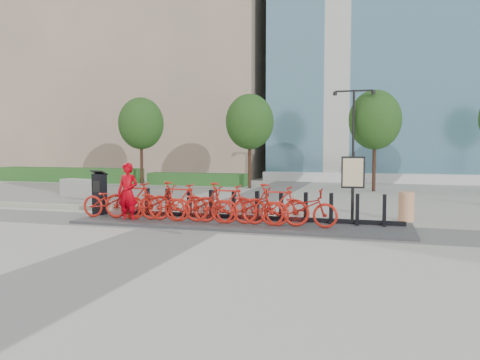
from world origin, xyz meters
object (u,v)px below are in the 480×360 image
(worker_red, at_px, (128,193))
(map_sign, at_px, (353,175))
(bike_0, at_px, (112,201))
(kiosk, at_px, (100,193))
(construction_barrel, at_px, (406,206))
(jersey_barrier, at_px, (83,189))

(worker_red, relative_size, map_sign, 0.85)
(bike_0, relative_size, kiosk, 1.38)
(worker_red, height_order, map_sign, map_sign)
(bike_0, xyz_separation_m, worker_red, (0.68, -0.23, 0.29))
(kiosk, relative_size, construction_barrel, 1.60)
(bike_0, distance_m, worker_red, 0.77)
(construction_barrel, relative_size, jersey_barrier, 0.42)
(construction_barrel, bearing_deg, worker_red, -161.85)
(bike_0, xyz_separation_m, map_sign, (7.02, 1.89, 0.79))
(kiosk, relative_size, map_sign, 0.68)
(worker_red, relative_size, jersey_barrier, 0.84)
(bike_0, bearing_deg, kiosk, 54.62)
(worker_red, bearing_deg, map_sign, 21.30)
(bike_0, height_order, map_sign, map_sign)
(jersey_barrier, distance_m, map_sign, 12.21)
(worker_red, xyz_separation_m, construction_barrel, (7.90, 2.59, -0.44))
(worker_red, xyz_separation_m, map_sign, (6.34, 2.12, 0.50))
(bike_0, xyz_separation_m, jersey_barrier, (-4.68, 5.25, -0.19))
(construction_barrel, xyz_separation_m, map_sign, (-1.56, -0.47, 0.94))
(kiosk, distance_m, construction_barrel, 9.54)
(bike_0, distance_m, jersey_barrier, 7.04)
(bike_0, relative_size, jersey_barrier, 0.92)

